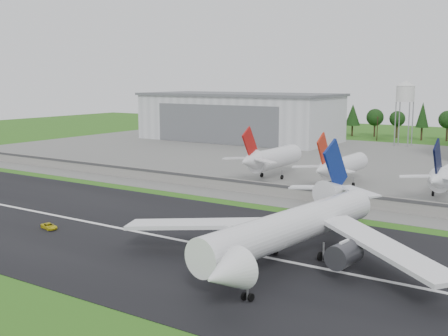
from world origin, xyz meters
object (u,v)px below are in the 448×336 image
Objects in this scene: main_airliner at (291,235)px; ground_vehicle at (49,226)px; parked_jet_red_b at (340,166)px; parked_jet_navy at (447,176)px; parked_jet_red_a at (270,158)px.

main_airliner is 51.10m from ground_vehicle.
parked_jet_red_b is 1.00× the size of parked_jet_navy.
parked_jet_red_a is at bearing 179.94° from parked_jet_navy.
parked_jet_red_a reaches higher than parked_jet_navy.
main_airliner reaches higher than ground_vehicle.
parked_jet_red_b is at bearing -9.33° from ground_vehicle.
parked_jet_red_b is at bearing -67.08° from main_airliner.
main_airliner is at bearing -74.43° from parked_jet_red_b.
ground_vehicle is 81.43m from parked_jet_red_b.
main_airliner is at bearing -67.50° from ground_vehicle.
parked_jet_red_a is 1.00× the size of parked_jet_red_b.
parked_jet_red_a is 22.40m from parked_jet_red_b.
ground_vehicle is 0.14× the size of parked_jet_navy.
main_airliner reaches higher than parked_jet_red_b.
ground_vehicle is at bearing -112.93° from parked_jet_red_b.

